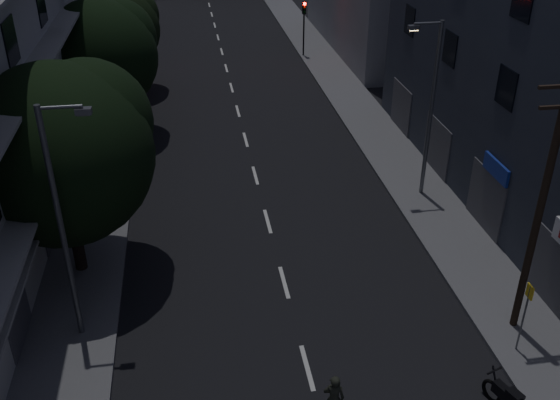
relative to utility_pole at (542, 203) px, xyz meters
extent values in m
plane|color=black|center=(-7.28, 17.71, -4.87)|extent=(160.00, 160.00, 0.00)
cube|color=#565659|center=(-14.78, 17.71, -4.79)|extent=(3.00, 90.00, 0.15)
cube|color=#565659|center=(0.22, 17.71, -4.79)|extent=(3.00, 90.00, 0.15)
cube|color=beige|center=(-7.28, -0.79, -4.86)|extent=(0.15, 2.00, 0.01)
cube|color=beige|center=(-7.28, 3.71, -4.86)|extent=(0.15, 2.00, 0.01)
cube|color=beige|center=(-7.28, 8.21, -4.86)|extent=(0.15, 2.00, 0.01)
cube|color=beige|center=(-7.28, 12.71, -4.86)|extent=(0.15, 2.00, 0.01)
cube|color=beige|center=(-7.28, 17.21, -4.86)|extent=(0.15, 2.00, 0.01)
cube|color=beige|center=(-7.28, 21.71, -4.86)|extent=(0.15, 2.00, 0.01)
cube|color=beige|center=(-7.28, 26.21, -4.86)|extent=(0.15, 2.00, 0.01)
cube|color=beige|center=(-7.28, 30.71, -4.86)|extent=(0.15, 2.00, 0.01)
cube|color=beige|center=(-7.28, 35.21, -4.86)|extent=(0.15, 2.00, 0.01)
cube|color=beige|center=(-7.28, 39.71, -4.86)|extent=(0.15, 2.00, 0.01)
cube|color=beige|center=(-7.28, 44.21, -4.86)|extent=(0.15, 2.00, 0.01)
cube|color=beige|center=(-7.28, 48.71, -4.86)|extent=(0.15, 2.00, 0.01)
cube|color=beige|center=(-7.28, 53.21, -4.86)|extent=(0.15, 2.00, 0.01)
cube|color=black|center=(-16.26, 1.71, -2.87)|extent=(0.06, 1.60, 1.60)
cube|color=black|center=(-16.26, 7.71, -2.87)|extent=(0.06, 1.60, 1.60)
cube|color=black|center=(-16.26, 13.71, -2.87)|extent=(0.06, 1.60, 1.60)
cube|color=black|center=(-16.26, 19.71, -2.87)|extent=(0.06, 1.60, 1.60)
cube|color=black|center=(-16.26, 25.71, -2.87)|extent=(0.06, 1.60, 1.60)
cube|color=black|center=(-16.26, 7.71, 0.33)|extent=(0.06, 1.60, 1.60)
cube|color=black|center=(-16.26, 13.71, 0.33)|extent=(0.06, 1.60, 1.60)
cube|color=black|center=(-16.26, 19.71, 0.33)|extent=(0.06, 1.60, 1.60)
cube|color=black|center=(-16.26, 25.71, 0.33)|extent=(0.06, 1.60, 1.60)
cube|color=black|center=(-16.26, 7.71, 3.53)|extent=(0.06, 1.60, 1.60)
cube|color=black|center=(-16.26, 13.71, 3.53)|extent=(0.06, 1.60, 1.60)
cube|color=gray|center=(-15.78, 10.71, -0.87)|extent=(1.00, 32.40, 0.12)
cube|color=gray|center=(-15.78, 10.71, 2.33)|extent=(1.00, 32.40, 0.12)
cube|color=gray|center=(-15.88, 10.71, -1.77)|extent=(0.80, 32.40, 0.12)
cube|color=#424247|center=(-16.25, 1.71, -3.47)|extent=(0.06, 2.40, 2.40)
cube|color=#424247|center=(-16.25, 7.71, -3.47)|extent=(0.06, 2.40, 2.40)
cube|color=#424247|center=(-16.25, 13.71, -3.47)|extent=(0.06, 2.40, 2.40)
cube|color=#424247|center=(-16.25, 19.71, -3.47)|extent=(0.06, 2.40, 2.40)
cube|color=#424247|center=(-16.25, 25.71, -3.47)|extent=(0.06, 2.40, 2.40)
cube|color=black|center=(1.70, 6.21, 1.43)|extent=(0.06, 1.40, 1.50)
cube|color=black|center=(1.70, 11.71, 1.43)|extent=(0.06, 1.40, 1.50)
cube|color=black|center=(1.70, 17.21, 1.43)|extent=(0.06, 1.40, 1.50)
cube|color=#424247|center=(1.69, 0.71, -3.47)|extent=(0.06, 3.00, 2.60)
cube|color=#424247|center=(1.69, 6.21, -3.47)|extent=(0.06, 3.00, 2.60)
cube|color=#424247|center=(1.69, 11.71, -3.47)|extent=(0.06, 3.00, 2.60)
cube|color=#424247|center=(1.69, 17.21, -3.47)|extent=(0.06, 3.00, 2.60)
cube|color=navy|center=(1.62, 5.71, -1.77)|extent=(0.12, 2.00, 0.70)
cylinder|color=black|center=(-14.87, 5.66, -2.54)|extent=(0.44, 0.44, 4.35)
sphere|color=black|center=(-14.87, 5.66, 0.07)|extent=(6.53, 6.53, 6.53)
sphere|color=black|center=(-13.90, 6.48, 0.89)|extent=(4.57, 4.57, 4.57)
sphere|color=black|center=(-15.69, 5.01, 0.56)|extent=(4.24, 4.24, 4.24)
cylinder|color=black|center=(-14.77, 18.86, -2.69)|extent=(0.44, 0.44, 4.05)
sphere|color=black|center=(-14.77, 18.86, -0.26)|extent=(6.10, 6.10, 6.10)
sphere|color=black|center=(-13.86, 19.63, 0.50)|extent=(4.27, 4.27, 4.27)
sphere|color=black|center=(-15.53, 18.25, 0.19)|extent=(3.96, 3.96, 3.96)
cylinder|color=black|center=(-14.48, 26.57, -2.88)|extent=(0.44, 0.44, 3.67)
sphere|color=black|center=(-14.48, 26.57, -0.68)|extent=(5.48, 5.48, 5.48)
sphere|color=black|center=(-13.66, 27.25, 0.01)|extent=(3.84, 3.84, 3.84)
sphere|color=black|center=(-15.17, 26.02, -0.27)|extent=(3.56, 3.56, 3.56)
cylinder|color=black|center=(-1.02, 32.69, -3.12)|extent=(0.12, 0.12, 3.20)
cube|color=black|center=(-1.02, 32.69, -1.07)|extent=(0.28, 0.22, 0.90)
sphere|color=#FF0C05|center=(-1.02, 32.54, -0.74)|extent=(0.22, 0.22, 0.22)
sphere|color=#3F330C|center=(-1.02, 32.54, -1.04)|extent=(0.22, 0.22, 0.22)
sphere|color=black|center=(-1.02, 32.54, -1.34)|extent=(0.22, 0.22, 0.22)
cylinder|color=black|center=(-13.98, 33.00, -3.12)|extent=(0.12, 0.12, 3.20)
cube|color=black|center=(-13.98, 33.00, -1.07)|extent=(0.28, 0.22, 0.90)
sphere|color=#FF0C05|center=(-13.98, 32.85, -0.74)|extent=(0.22, 0.22, 0.22)
sphere|color=#3F330C|center=(-13.98, 32.85, -1.04)|extent=(0.22, 0.22, 0.22)
sphere|color=black|center=(-13.98, 32.85, -1.34)|extent=(0.22, 0.22, 0.22)
cylinder|color=#55585D|center=(-14.43, 1.87, -0.72)|extent=(0.18, 0.18, 8.00)
cylinder|color=#55585D|center=(-13.83, 1.87, 3.18)|extent=(1.20, 0.10, 0.10)
cube|color=#55585D|center=(-13.23, 1.87, 3.03)|extent=(0.45, 0.25, 0.18)
cube|color=#4C4C4C|center=(-13.23, 1.87, 2.93)|extent=(0.35, 0.18, 0.04)
cylinder|color=#5B5E63|center=(0.19, 9.48, -0.72)|extent=(0.18, 0.18, 8.00)
cylinder|color=#5B5E63|center=(-0.41, 9.48, 3.18)|extent=(1.20, 0.10, 0.10)
cube|color=#5B5E63|center=(-1.01, 9.48, 3.03)|extent=(0.45, 0.25, 0.18)
cube|color=#FFD88C|center=(-1.01, 9.48, 2.93)|extent=(0.35, 0.18, 0.04)
cylinder|color=#54575B|center=(-14.59, 21.62, -0.72)|extent=(0.18, 0.18, 8.00)
cylinder|color=black|center=(0.00, 0.00, -0.22)|extent=(0.24, 0.24, 9.00)
cylinder|color=#595B60|center=(-0.50, -1.16, -3.47)|extent=(0.06, 0.06, 2.50)
cube|color=yellow|center=(-0.50, -1.16, -2.42)|extent=(0.05, 0.35, 0.45)
torus|color=black|center=(-2.18, -2.88, -4.56)|extent=(0.35, 0.73, 0.73)
cube|color=black|center=(-1.98, -3.47, -4.23)|extent=(0.62, 1.16, 0.36)
cube|color=black|center=(-1.93, -3.61, -3.96)|extent=(0.44, 0.54, 0.10)
cylinder|color=black|center=(-2.16, -2.93, -4.09)|extent=(0.21, 0.44, 0.87)
cube|color=black|center=(-2.20, -2.83, -3.79)|extent=(0.55, 0.23, 0.04)
imported|color=black|center=(-7.06, -3.26, -3.65)|extent=(0.66, 0.51, 1.60)
camera|label=1|loc=(-10.38, -14.99, 9.27)|focal=40.00mm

